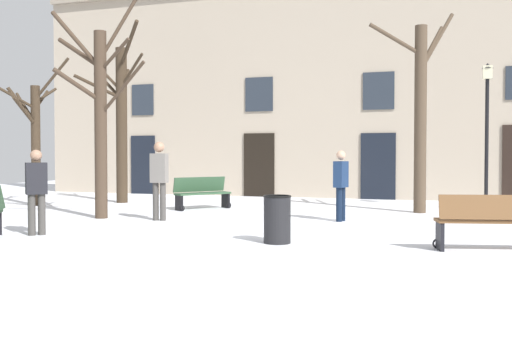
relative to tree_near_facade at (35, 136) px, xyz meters
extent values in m
plane|color=white|center=(7.39, -2.88, -2.11)|extent=(35.01, 35.01, 0.00)
cube|color=tan|center=(7.39, 5.76, 1.92)|extent=(21.88, 0.40, 8.04)
cube|color=black|center=(0.57, 5.54, -0.97)|extent=(1.03, 0.08, 2.28)
cube|color=#262D38|center=(0.57, 5.54, 1.57)|extent=(0.93, 0.06, 1.20)
cube|color=black|center=(5.34, 5.54, -0.95)|extent=(1.16, 0.08, 2.32)
cube|color=#262D38|center=(5.34, 5.54, 1.63)|extent=(1.05, 0.06, 1.24)
cube|color=black|center=(9.63, 5.54, -0.97)|extent=(1.18, 0.08, 2.28)
cube|color=#262D38|center=(9.63, 5.54, 1.61)|extent=(1.06, 0.06, 1.28)
cylinder|color=#382B1E|center=(0.02, 0.01, -0.30)|extent=(0.27, 0.27, 3.61)
cylinder|color=#382B1E|center=(0.05, -0.48, 0.69)|extent=(0.17, 1.05, 0.84)
cylinder|color=#382B1E|center=(0.59, 0.05, 1.69)|extent=(1.19, 0.16, 1.24)
cylinder|color=#382B1E|center=(0.03, 0.48, 1.26)|extent=(0.09, 0.98, 0.57)
cylinder|color=#382B1E|center=(-0.56, 0.29, 0.86)|extent=(1.24, 0.66, 1.07)
cylinder|color=#382B1E|center=(-0.12, 0.47, 1.12)|extent=(0.39, 0.99, 0.71)
cylinder|color=#382B1E|center=(-0.25, -0.46, 1.10)|extent=(0.64, 1.01, 0.63)
cylinder|color=#382B1E|center=(-0.30, -0.20, 0.89)|extent=(0.77, 0.55, 1.12)
cylinder|color=#423326|center=(3.84, -2.36, 0.14)|extent=(0.30, 0.30, 4.50)
cylinder|color=#423326|center=(3.13, -2.18, 1.94)|extent=(1.50, 0.49, 0.91)
cylinder|color=#423326|center=(4.25, -2.21, 2.47)|extent=(0.94, 0.42, 1.55)
cylinder|color=#423326|center=(3.36, -1.74, 1.19)|extent=(1.07, 1.34, 0.88)
cylinder|color=#423326|center=(3.50, -2.79, 1.06)|extent=(0.79, 0.97, 0.76)
cylinder|color=#423326|center=(3.21, -2.42, 2.21)|extent=(1.35, 0.22, 1.48)
cylinder|color=#423326|center=(4.50, -2.49, 0.97)|extent=(1.38, 0.34, 1.23)
cylinder|color=#423326|center=(4.29, -2.48, 1.77)|extent=(0.98, 0.33, 0.74)
cylinder|color=#382B1E|center=(1.95, 1.69, 0.36)|extent=(0.35, 0.35, 4.93)
cylinder|color=#382B1E|center=(1.62, 2.12, 1.29)|extent=(0.76, 0.94, 0.67)
cylinder|color=#382B1E|center=(1.60, 1.54, 1.87)|extent=(0.81, 0.41, 0.89)
cylinder|color=#382B1E|center=(2.52, 1.21, 2.82)|extent=(1.26, 1.11, 1.21)
cylinder|color=#382B1E|center=(1.87, 2.06, 1.75)|extent=(0.28, 0.81, 1.04)
cylinder|color=#382B1E|center=(1.31, 1.37, 1.57)|extent=(1.38, 0.77, 0.79)
cylinder|color=#382B1E|center=(1.41, 1.87, 1.65)|extent=(1.18, 0.46, 1.00)
cylinder|color=#382B1E|center=(2.47, 1.45, 2.04)|extent=(1.11, 0.59, 0.99)
cylinder|color=#4C3D2D|center=(11.13, 1.33, 0.36)|extent=(0.32, 0.32, 4.92)
cylinder|color=#4C3D2D|center=(10.50, 1.02, 2.43)|extent=(1.35, 0.74, 0.83)
cylinder|color=#4C3D2D|center=(11.09, 1.97, 1.33)|extent=(0.18, 1.33, 0.81)
cylinder|color=#4C3D2D|center=(11.39, 1.56, 2.28)|extent=(0.65, 0.58, 1.15)
cylinder|color=#4C3D2D|center=(11.52, 1.63, 2.42)|extent=(0.91, 0.73, 1.59)
cylinder|color=black|center=(12.85, 2.51, -0.30)|extent=(0.10, 0.10, 3.60)
cylinder|color=black|center=(12.85, 2.51, -2.01)|extent=(0.22, 0.22, 0.20)
cube|color=beige|center=(12.85, 2.51, 1.68)|extent=(0.24, 0.24, 0.36)
cone|color=black|center=(12.85, 2.51, 1.86)|extent=(0.30, 0.30, 0.14)
cylinder|color=black|center=(8.93, -4.76, -1.71)|extent=(0.47, 0.47, 0.80)
torus|color=black|center=(8.93, -4.76, -1.29)|extent=(0.50, 0.50, 0.04)
cube|color=#2D4C33|center=(5.29, 0.45, -1.66)|extent=(1.32, 1.54, 0.05)
cube|color=#2D4C33|center=(5.14, 0.57, -1.41)|extent=(1.09, 1.36, 0.42)
cube|color=black|center=(4.84, -0.14, -1.88)|extent=(0.34, 0.28, 0.44)
torus|color=black|center=(4.97, -0.24, -2.03)|extent=(0.13, 0.15, 0.17)
cube|color=black|center=(5.75, 1.05, -1.88)|extent=(0.34, 0.28, 0.44)
torus|color=black|center=(5.88, 0.95, -2.03)|extent=(0.13, 0.15, 0.17)
cube|color=brown|center=(12.43, -4.47, -1.63)|extent=(1.82, 0.79, 0.05)
cube|color=brown|center=(12.47, -4.65, -1.39)|extent=(1.75, 0.50, 0.39)
cube|color=black|center=(11.62, -4.65, -1.87)|extent=(0.14, 0.37, 0.48)
torus|color=black|center=(11.59, -4.50, -2.03)|extent=(0.17, 0.07, 0.17)
cylinder|color=black|center=(9.43, -1.31, -1.71)|extent=(0.14, 0.14, 0.78)
cylinder|color=black|center=(9.48, -1.13, -1.71)|extent=(0.14, 0.14, 0.78)
cube|color=navy|center=(9.45, -1.22, -1.02)|extent=(0.31, 0.42, 0.60)
sphere|color=tan|center=(9.45, -1.22, -0.58)|extent=(0.22, 0.22, 0.22)
cylinder|color=#403D3A|center=(4.23, -5.31, -1.71)|extent=(0.14, 0.14, 0.78)
cylinder|color=#403D3A|center=(4.36, -5.18, -1.71)|extent=(0.14, 0.14, 0.78)
cube|color=black|center=(4.30, -5.24, -1.02)|extent=(0.42, 0.43, 0.60)
sphere|color=#9E755B|center=(4.30, -5.24, -0.58)|extent=(0.22, 0.22, 0.22)
cylinder|color=#403D3A|center=(5.31, -2.36, -1.66)|extent=(0.14, 0.14, 0.88)
cylinder|color=#403D3A|center=(5.48, -2.35, -1.66)|extent=(0.14, 0.14, 0.88)
cube|color=slate|center=(5.39, -2.36, -0.88)|extent=(0.39, 0.24, 0.68)
sphere|color=#9E755B|center=(5.39, -2.36, -0.39)|extent=(0.24, 0.24, 0.24)
camera|label=1|loc=(11.58, -14.20, -0.57)|focal=39.72mm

